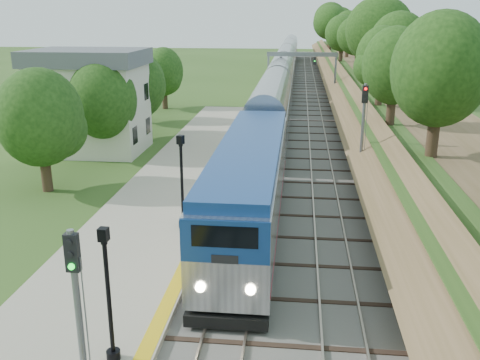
# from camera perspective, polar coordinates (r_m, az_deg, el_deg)

# --- Properties ---
(trackbed) EXTENTS (9.50, 170.00, 0.28)m
(trackbed) POSITION_cam_1_polar(r_m,az_deg,el_deg) (71.09, 6.07, 8.75)
(trackbed) COLOR #4C4944
(trackbed) RESTS_ON ground
(platform) EXTENTS (6.40, 68.00, 0.38)m
(platform) POSITION_cam_1_polar(r_m,az_deg,el_deg) (29.27, -8.91, -3.79)
(platform) COLOR #A29C83
(platform) RESTS_ON ground
(yellow_stripe) EXTENTS (0.55, 68.00, 0.01)m
(yellow_stripe) POSITION_cam_1_polar(r_m,az_deg,el_deg) (28.61, -3.40, -3.69)
(yellow_stripe) COLOR gold
(yellow_stripe) RESTS_ON platform
(embankment) EXTENTS (10.64, 170.00, 11.70)m
(embankment) POSITION_cam_1_polar(r_m,az_deg,el_deg) (71.30, 12.95, 9.97)
(embankment) COLOR brown
(embankment) RESTS_ON ground
(station_building) EXTENTS (8.60, 6.60, 8.00)m
(station_building) POSITION_cam_1_polar(r_m,az_deg,el_deg) (43.94, -15.66, 8.17)
(station_building) COLOR beige
(station_building) RESTS_ON ground
(signal_gantry) EXTENTS (8.40, 0.38, 6.20)m
(signal_gantry) POSITION_cam_1_polar(r_m,az_deg,el_deg) (65.55, 6.59, 12.19)
(signal_gantry) COLOR slate
(signal_gantry) RESTS_ON ground
(trees_behind_platform) EXTENTS (7.82, 53.32, 7.21)m
(trees_behind_platform) POSITION_cam_1_polar(r_m,az_deg,el_deg) (34.30, -16.97, 6.35)
(trees_behind_platform) COLOR #332316
(trees_behind_platform) RESTS_ON ground
(train) EXTENTS (3.02, 121.24, 4.45)m
(train) POSITION_cam_1_polar(r_m,az_deg,el_deg) (75.91, 4.62, 11.02)
(train) COLOR black
(train) RESTS_ON trackbed
(lamppost_mid) EXTENTS (0.43, 0.43, 4.40)m
(lamppost_mid) POSITION_cam_1_polar(r_m,az_deg,el_deg) (16.93, -13.78, -12.63)
(lamppost_mid) COLOR black
(lamppost_mid) RESTS_ON platform
(lamppost_far) EXTENTS (0.46, 0.46, 4.70)m
(lamppost_far) POSITION_cam_1_polar(r_m,az_deg,el_deg) (26.41, -6.20, -0.77)
(lamppost_far) COLOR black
(lamppost_far) RESTS_ON platform
(signal_platform) EXTENTS (0.32, 0.26, 5.52)m
(signal_platform) POSITION_cam_1_polar(r_m,az_deg,el_deg) (13.88, -16.86, -13.24)
(signal_platform) COLOR slate
(signal_platform) RESTS_ON platform
(signal_farside) EXTENTS (0.36, 0.28, 6.52)m
(signal_farside) POSITION_cam_1_polar(r_m,az_deg,el_deg) (33.59, 12.98, 5.70)
(signal_farside) COLOR slate
(signal_farside) RESTS_ON ground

